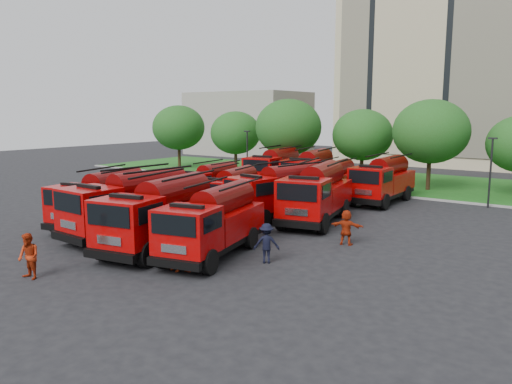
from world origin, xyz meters
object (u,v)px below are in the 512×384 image
fire_truck_2 (161,214)px  fire_truck_9 (311,172)px  fire_truck_1 (132,204)px  firefighter_2 (188,271)px  fire_truck_6 (279,192)px  fire_truck_10 (335,179)px  firefighter_1 (30,279)px  fire_truck_0 (103,199)px  fire_truck_7 (317,193)px  fire_truck_4 (210,183)px  fire_truck_11 (383,180)px  firefighter_3 (266,263)px  firefighter_4 (189,213)px  fire_truck_3 (213,222)px  firefighter_0 (175,271)px  fire_truck_8 (275,168)px  fire_truck_5 (231,191)px  firefighter_5 (346,245)px

fire_truck_2 → fire_truck_9: fire_truck_9 is taller
fire_truck_1 → firefighter_2: 7.59m
fire_truck_6 → fire_truck_10: size_ratio=1.20×
firefighter_1 → fire_truck_0: bearing=124.8°
fire_truck_9 → firefighter_2: bearing=-84.5°
fire_truck_10 → firefighter_1: (-0.84, -26.00, -1.48)m
fire_truck_2 → fire_truck_7: fire_truck_7 is taller
fire_truck_9 → fire_truck_10: (2.51, -0.44, -0.36)m
fire_truck_2 → firefighter_2: size_ratio=4.27×
fire_truck_4 → firefighter_1: fire_truck_4 is taller
fire_truck_11 → firefighter_2: bearing=-92.2°
firefighter_3 → firefighter_4: bearing=-64.6°
fire_truck_9 → firefighter_2: (6.26, -21.75, -1.84)m
fire_truck_0 → fire_truck_4: 9.83m
fire_truck_3 → fire_truck_4: size_ratio=1.14×
fire_truck_1 → firefighter_0: fire_truck_1 is taller
fire_truck_2 → fire_truck_6: 9.69m
fire_truck_8 → fire_truck_10: bearing=-16.2°
fire_truck_10 → firefighter_1: fire_truck_10 is taller
fire_truck_6 → fire_truck_9: 10.83m
fire_truck_5 → firefighter_3: (8.48, -7.93, -1.55)m
fire_truck_5 → fire_truck_6: fire_truck_6 is taller
firefighter_2 → fire_truck_6: bearing=8.9°
fire_truck_1 → firefighter_5: 11.97m
firefighter_3 → fire_truck_5: bearing=-77.6°
firefighter_5 → fire_truck_11: bearing=-87.8°
fire_truck_11 → firefighter_3: fire_truck_11 is taller
fire_truck_6 → fire_truck_10: (-0.99, 9.81, -0.28)m
fire_truck_0 → firefighter_3: bearing=-14.5°
firefighter_4 → fire_truck_8: bearing=-49.7°
fire_truck_2 → firefighter_0: bearing=-46.0°
fire_truck_2 → fire_truck_5: 9.49m
fire_truck_9 → fire_truck_11: fire_truck_9 is taller
fire_truck_2 → fire_truck_8: fire_truck_8 is taller
fire_truck_10 → firefighter_3: bearing=-78.7°
fire_truck_3 → fire_truck_11: (1.12, 18.55, 0.08)m
fire_truck_5 → fire_truck_8: 11.96m
fire_truck_11 → firefighter_2: (-0.49, -21.02, -1.75)m
fire_truck_11 → firefighter_5: size_ratio=4.13×
fire_truck_5 → fire_truck_11: 12.20m
fire_truck_6 → firefighter_3: fire_truck_6 is taller
fire_truck_4 → firefighter_4: 4.39m
fire_truck_6 → firefighter_2: (2.76, -11.50, -1.76)m
firefighter_3 → firefighter_5: (1.57, 5.07, 0.00)m
fire_truck_5 → firefighter_5: (10.05, -2.86, -1.55)m
fire_truck_1 → fire_truck_11: fire_truck_1 is taller
firefighter_3 → fire_truck_1: bearing=-32.7°
fire_truck_7 → fire_truck_2: bearing=-120.6°
fire_truck_6 → firefighter_2: fire_truck_6 is taller
fire_truck_0 → fire_truck_1: size_ratio=0.95×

